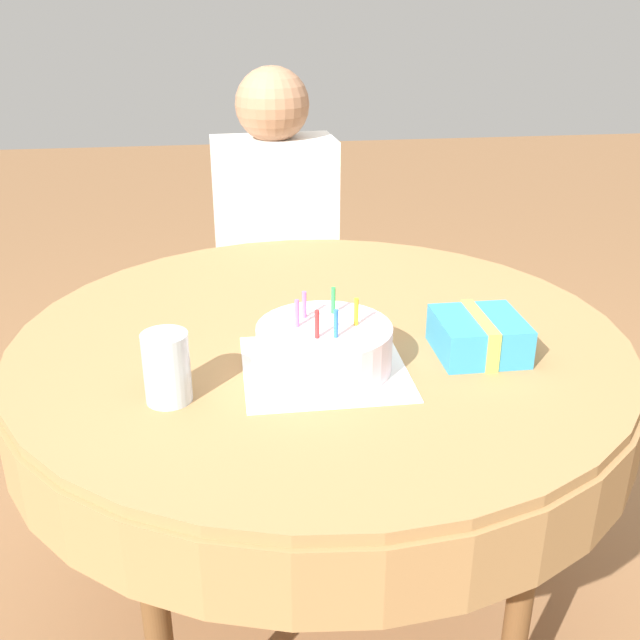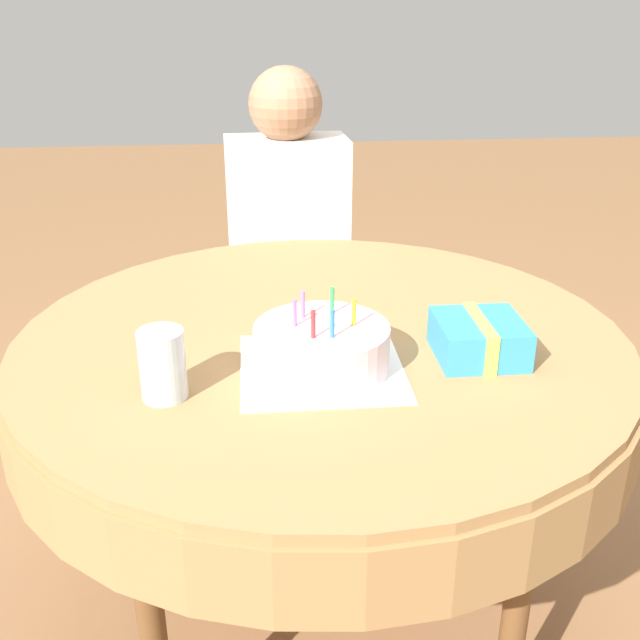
# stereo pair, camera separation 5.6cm
# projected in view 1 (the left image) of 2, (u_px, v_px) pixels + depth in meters

# --- Properties ---
(ground_plane) EXTENTS (12.00, 12.00, 0.00)m
(ground_plane) POSITION_uv_depth(u_px,v_px,m) (320.00, 613.00, 1.81)
(ground_plane) COLOR #8C603D
(dining_table) EXTENTS (1.24, 1.24, 0.75)m
(dining_table) POSITION_uv_depth(u_px,v_px,m) (320.00, 371.00, 1.54)
(dining_table) COLOR #9E7547
(dining_table) RESTS_ON ground_plane
(chair) EXTENTS (0.39, 0.39, 0.85)m
(chair) POSITION_uv_depth(u_px,v_px,m) (275.00, 297.00, 2.43)
(chair) COLOR brown
(chair) RESTS_ON ground_plane
(person) EXTENTS (0.37, 0.31, 1.19)m
(person) POSITION_uv_depth(u_px,v_px,m) (276.00, 231.00, 2.26)
(person) COLOR #9E7051
(person) RESTS_ON ground_plane
(napkin) EXTENTS (0.29, 0.29, 0.00)m
(napkin) POSITION_uv_depth(u_px,v_px,m) (324.00, 368.00, 1.36)
(napkin) COLOR white
(napkin) RESTS_ON dining_table
(birthday_cake) EXTENTS (0.24, 0.24, 0.13)m
(birthday_cake) POSITION_uv_depth(u_px,v_px,m) (324.00, 347.00, 1.35)
(birthday_cake) COLOR silver
(birthday_cake) RESTS_ON dining_table
(drinking_glass) EXTENTS (0.08, 0.08, 0.12)m
(drinking_glass) POSITION_uv_depth(u_px,v_px,m) (167.00, 368.00, 1.23)
(drinking_glass) COLOR silver
(drinking_glass) RESTS_ON dining_table
(gift_box) EXTENTS (0.16, 0.16, 0.08)m
(gift_box) POSITION_uv_depth(u_px,v_px,m) (479.00, 336.00, 1.41)
(gift_box) COLOR teal
(gift_box) RESTS_ON dining_table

